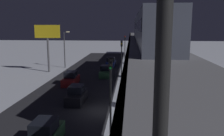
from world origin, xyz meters
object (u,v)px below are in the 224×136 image
Objects in this scene: sedan_green at (105,72)px; traffic_light_near at (111,87)px; sedan_green_2 at (45,136)px; sedan_red at (71,79)px; sedan_black at (77,95)px; traffic_light_far at (125,45)px; subway_train at (147,28)px; sedan_blue at (111,63)px; traffic_light_mid at (122,55)px; commercial_billboard at (47,36)px.

sedan_green is 0.69× the size of traffic_light_near.
sedan_green is 1.00× the size of sedan_green_2.
traffic_light_near is (-2.90, 22.93, 3.40)m from sedan_green.
sedan_green and sedan_red have the same top height.
traffic_light_near reaches higher than sedan_black.
traffic_light_far is (-4.70, -41.86, 3.40)m from sedan_green_2.
subway_train is at bearing 40.44° from sedan_black.
subway_train reaches higher than sedan_blue.
sedan_blue is at bearing -77.91° from traffic_light_mid.
commercial_billboard is at bearing -61.55° from traffic_light_near.
commercial_billboard reaches higher than sedan_red.
commercial_billboard is (14.17, -5.97, 2.63)m from traffic_light_mid.
sedan_blue is 0.53× the size of commercial_billboard.
sedan_blue is 10.79m from sedan_green.
traffic_light_near is at bearing -61.61° from sedan_black.
subway_train is 25.22m from traffic_light_far.
sedan_black is (-2.80, 8.17, -0.00)m from sedan_red.
sedan_green_2 is (8.30, 17.26, -7.60)m from subway_train.
sedan_red and sedan_green_2 have the same top height.
sedan_red is at bearing -105.26° from sedan_blue.
commercial_billboard is (6.67, -9.29, 6.03)m from sedan_red.
subway_train reaches higher than commercial_billboard.
sedan_green_2 is at bearing 98.67° from sedan_red.
sedan_black is at bearing 81.56° from traffic_light_far.
sedan_green and sedan_green_2 have the same top height.
commercial_billboard is (14.17, 14.22, 2.63)m from traffic_light_far.
sedan_green_2 is 10.18m from sedan_black.
sedan_black is at bearing -61.61° from traffic_light_near.
sedan_red is 0.72× the size of traffic_light_near.
traffic_light_far is (-4.70, -31.68, 3.40)m from sedan_black.
traffic_light_near is 1.00× the size of traffic_light_far.
sedan_blue is 0.74× the size of traffic_light_mid.
commercial_billboard is (9.47, -27.64, 6.03)m from sedan_green_2.
traffic_light_far is at bearing -134.91° from commercial_billboard.
traffic_light_far reaches higher than sedan_blue.
traffic_light_mid is (-4.70, -21.67, 3.40)m from sedan_green_2.
traffic_light_near is at bearing 77.13° from subway_train.
traffic_light_mid is 1.00× the size of traffic_light_far.
traffic_light_near is (-4.70, -1.49, 3.40)m from sedan_green_2.
sedan_red is 8.88m from traffic_light_mid.
traffic_light_far is (-7.50, -23.51, 3.40)m from sedan_red.
traffic_light_far is at bearing 83.59° from sedan_green_2.
sedan_red is 0.72× the size of traffic_light_far.
traffic_light_mid reaches higher than sedan_green.
traffic_light_near is at bearing 17.55° from sedan_green_2.
commercial_billboard reaches higher than sedan_blue.
sedan_black is 0.70× the size of traffic_light_near.
sedan_green is 23.37m from traffic_light_near.
sedan_red is 0.72× the size of traffic_light_mid.
sedan_black is 0.50× the size of commercial_billboard.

